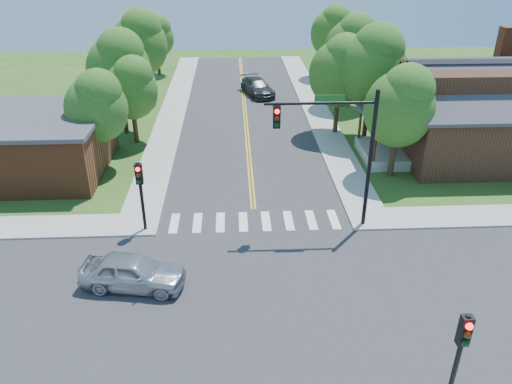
{
  "coord_description": "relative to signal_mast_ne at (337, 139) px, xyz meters",
  "views": [
    {
      "loc": [
        -1.01,
        -16.31,
        13.52
      ],
      "look_at": [
        0.03,
        5.4,
        2.2
      ],
      "focal_mm": 35.0,
      "sensor_mm": 36.0,
      "label": 1
    }
  ],
  "objects": [
    {
      "name": "ground",
      "position": [
        -3.91,
        -5.59,
        -4.85
      ],
      "size": [
        100.0,
        100.0,
        0.0
      ],
      "primitive_type": "plane",
      "color": "#334C17",
      "rests_on": "ground"
    },
    {
      "name": "road_ns",
      "position": [
        -3.91,
        -5.59,
        -4.83
      ],
      "size": [
        10.0,
        90.0,
        0.04
      ],
      "primitive_type": "cube",
      "color": "#2D2D30",
      "rests_on": "ground"
    },
    {
      "name": "road_ew",
      "position": [
        -3.91,
        -5.59,
        -4.83
      ],
      "size": [
        90.0,
        10.0,
        0.04
      ],
      "primitive_type": "cube",
      "color": "#2D2D30",
      "rests_on": "ground"
    },
    {
      "name": "intersection_patch",
      "position": [
        -3.91,
        -5.59,
        -4.85
      ],
      "size": [
        10.2,
        10.2,
        0.06
      ],
      "primitive_type": "cube",
      "color": "#2D2D30",
      "rests_on": "ground"
    },
    {
      "name": "sidewalk_ne",
      "position": [
        11.9,
        10.23,
        -4.78
      ],
      "size": [
        40.0,
        40.0,
        0.14
      ],
      "color": "#9E9B93",
      "rests_on": "ground"
    },
    {
      "name": "sidewalk_nw",
      "position": [
        -19.73,
        10.23,
        -4.78
      ],
      "size": [
        40.0,
        40.0,
        0.14
      ],
      "color": "#9E9B93",
      "rests_on": "ground"
    },
    {
      "name": "crosswalk_north",
      "position": [
        -3.91,
        0.61,
        -4.8
      ],
      "size": [
        8.85,
        2.0,
        0.01
      ],
      "color": "white",
      "rests_on": "ground"
    },
    {
      "name": "centerline",
      "position": [
        -3.91,
        -5.59,
        -4.8
      ],
      "size": [
        0.3,
        90.0,
        0.01
      ],
      "color": "yellow",
      "rests_on": "ground"
    },
    {
      "name": "signal_mast_ne",
      "position": [
        0.0,
        0.0,
        0.0
      ],
      "size": [
        5.3,
        0.42,
        7.2
      ],
      "color": "black",
      "rests_on": "ground"
    },
    {
      "name": "signal_pole_se",
      "position": [
        1.69,
        -11.21,
        -2.19
      ],
      "size": [
        0.34,
        0.42,
        3.8
      ],
      "color": "black",
      "rests_on": "ground"
    },
    {
      "name": "signal_pole_nw",
      "position": [
        -9.51,
        -0.01,
        -2.19
      ],
      "size": [
        0.34,
        0.42,
        3.8
      ],
      "color": "black",
      "rests_on": "ground"
    },
    {
      "name": "house_ne",
      "position": [
        11.19,
        8.65,
        -1.52
      ],
      "size": [
        13.05,
        8.8,
        7.11
      ],
      "color": "#342112",
      "rests_on": "ground"
    },
    {
      "name": "building_nw",
      "position": [
        -18.11,
        7.61,
        -2.97
      ],
      "size": [
        10.4,
        8.4,
        3.73
      ],
      "color": "brown",
      "rests_on": "ground"
    },
    {
      "name": "tree_e_a",
      "position": [
        4.92,
        5.83,
        -0.22
      ],
      "size": [
        4.16,
        3.95,
        7.06
      ],
      "color": "#382314",
      "rests_on": "ground"
    },
    {
      "name": "tree_e_b",
      "position": [
        4.83,
        12.32,
        0.6
      ],
      "size": [
        4.89,
        4.65,
        8.31
      ],
      "color": "#382314",
      "rests_on": "ground"
    },
    {
      "name": "tree_e_c",
      "position": [
        5.17,
        19.93,
        0.31
      ],
      "size": [
        4.64,
        4.41,
        7.88
      ],
      "color": "#382314",
      "rests_on": "ground"
    },
    {
      "name": "tree_e_d",
      "position": [
        5.32,
        29.6,
        -0.04
      ],
      "size": [
        4.32,
        4.11,
        7.35
      ],
      "color": "#382314",
      "rests_on": "ground"
    },
    {
      "name": "tree_w_a",
      "position": [
        -13.17,
        7.82,
        -0.61
      ],
      "size": [
        3.81,
        3.62,
        6.48
      ],
      "color": "#382314",
      "rests_on": "ground"
    },
    {
      "name": "tree_w_b",
      "position": [
        -12.95,
        14.22,
        0.25
      ],
      "size": [
        4.58,
        4.35,
        7.79
      ],
      "color": "#382314",
      "rests_on": "ground"
    },
    {
      "name": "tree_w_c",
      "position": [
        -12.73,
        22.25,
        0.45
      ],
      "size": [
        4.75,
        4.52,
        8.08
      ],
      "color": "#382314",
      "rests_on": "ground"
    },
    {
      "name": "tree_w_d",
      "position": [
        -12.65,
        31.83,
        -0.77
      ],
      "size": [
        3.67,
        3.49,
        6.24
      ],
      "color": "#382314",
      "rests_on": "ground"
    },
    {
      "name": "tree_house",
      "position": [
        2.84,
        13.31,
        0.02
      ],
      "size": [
        4.38,
        4.16,
        7.44
      ],
      "color": "#382314",
      "rests_on": "ground"
    },
    {
      "name": "tree_bldg",
      "position": [
        -11.87,
        12.28,
        -0.73
      ],
      "size": [
        3.7,
        3.52,
        6.3
      ],
      "color": "#382314",
      "rests_on": "ground"
    },
    {
      "name": "car_silver",
      "position": [
        -9.31,
        -4.54,
        -4.09
      ],
      "size": [
        3.28,
        5.05,
        1.51
      ],
      "primitive_type": "imported",
      "rotation": [
        0.0,
        0.0,
        1.4
      ],
      "color": "#B8BBC0",
      "rests_on": "ground"
    },
    {
      "name": "car_dgrey",
      "position": [
        -2.59,
        23.68,
        -4.12
      ],
      "size": [
        4.97,
        6.21,
        1.46
      ],
      "primitive_type": "imported",
      "rotation": [
        0.0,
        0.0,
        0.31
      ],
      "color": "#2D3032",
      "rests_on": "ground"
    }
  ]
}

